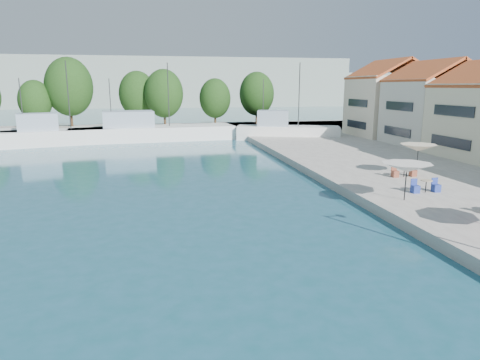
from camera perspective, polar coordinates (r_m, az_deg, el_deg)
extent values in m
cube|color=gray|center=(67.28, -13.28, 6.47)|extent=(90.00, 16.00, 0.60)
cube|color=gray|center=(161.76, -20.36, 12.06)|extent=(180.00, 40.00, 16.00)
cube|color=gray|center=(185.61, 3.07, 12.13)|extent=(140.00, 40.00, 12.00)
cube|color=beige|center=(51.40, 24.25, 8.23)|extent=(8.00, 8.50, 7.00)
pyramid|color=#C95A2C|center=(51.38, 24.79, 14.12)|extent=(8.40, 8.80, 1.80)
cube|color=#F2E0C1|center=(58.95, 19.21, 9.27)|extent=(8.60, 8.50, 7.50)
pyramid|color=#C95A2C|center=(58.98, 19.60, 14.65)|extent=(9.00, 8.80, 1.80)
cube|color=silver|center=(55.70, -23.00, 5.06)|extent=(14.91, 7.45, 2.20)
cube|color=#91A2B3|center=(55.41, -25.42, 7.00)|extent=(4.94, 3.93, 2.00)
cylinder|color=#2D2D2D|center=(55.47, -21.94, 10.42)|extent=(0.12, 0.12, 8.00)
cylinder|color=#2D2D2D|center=(55.29, -27.12, 8.91)|extent=(0.10, 0.10, 6.00)
cube|color=white|center=(56.89, -11.42, 5.93)|extent=(21.01, 7.21, 2.20)
cube|color=#91A2B3|center=(56.51, -14.66, 7.87)|extent=(6.53, 4.67, 2.00)
cylinder|color=#2D2D2D|center=(56.78, -9.53, 11.15)|extent=(0.12, 0.12, 8.00)
cylinder|color=#2D2D2D|center=(56.37, -16.90, 9.77)|extent=(0.10, 0.10, 6.00)
cube|color=white|center=(56.46, 6.40, 6.05)|extent=(13.53, 7.40, 2.20)
cube|color=#91A2B3|center=(56.34, 4.43, 8.22)|extent=(4.57, 3.74, 2.00)
cylinder|color=#2D2D2D|center=(56.13, 7.89, 11.19)|extent=(0.12, 0.12, 8.00)
cylinder|color=#2D2D2D|center=(56.31, 3.11, 10.28)|extent=(0.10, 0.10, 6.00)
cylinder|color=#3F2B19|center=(72.75, -25.47, 7.54)|extent=(0.36, 0.36, 3.21)
ellipsoid|color=#183310|center=(72.63, -25.66, 9.55)|extent=(4.88, 4.88, 6.10)
cylinder|color=#3F2B19|center=(72.98, -21.59, 8.49)|extent=(0.36, 0.36, 4.75)
ellipsoid|color=#183310|center=(72.87, -21.83, 11.47)|extent=(7.23, 7.23, 9.03)
cylinder|color=#3F2B19|center=(72.02, -13.39, 8.62)|extent=(0.36, 0.36, 3.86)
ellipsoid|color=#183310|center=(71.89, -13.51, 11.08)|extent=(5.87, 5.87, 7.34)
cylinder|color=#3F2B19|center=(69.37, -10.01, 8.67)|extent=(0.36, 0.36, 3.96)
ellipsoid|color=#183310|center=(69.24, -10.11, 11.29)|extent=(6.01, 6.01, 7.52)
cylinder|color=#3F2B19|center=(70.68, -3.33, 8.66)|extent=(0.36, 0.36, 3.35)
ellipsoid|color=#183310|center=(70.56, -3.36, 10.83)|extent=(5.09, 5.09, 6.36)
cylinder|color=#3F2B19|center=(73.76, 2.22, 9.02)|extent=(0.36, 0.36, 3.85)
ellipsoid|color=#183310|center=(73.64, 2.24, 11.41)|extent=(5.85, 5.85, 7.32)
cylinder|color=black|center=(25.61, 21.22, -0.22)|extent=(0.06, 0.06, 2.12)
cone|color=silver|center=(25.46, 21.36, 1.55)|extent=(2.80, 2.80, 0.50)
cylinder|color=black|center=(33.24, 22.56, 2.51)|extent=(0.06, 0.06, 2.24)
cone|color=beige|center=(33.12, 22.69, 3.99)|extent=(2.57, 2.57, 0.50)
cylinder|color=black|center=(28.13, 23.54, -0.78)|extent=(0.06, 0.06, 0.74)
cylinder|color=tan|center=(28.06, 23.60, -0.05)|extent=(0.70, 0.70, 0.04)
cube|color=navy|center=(28.56, 24.67, -0.99)|extent=(0.42, 0.42, 0.46)
cube|color=navy|center=(27.77, 22.32, -1.14)|extent=(0.42, 0.42, 0.46)
cylinder|color=black|center=(32.39, 21.05, 1.05)|extent=(0.06, 0.06, 0.74)
cylinder|color=tan|center=(32.32, 21.10, 1.69)|extent=(0.70, 0.70, 0.04)
cube|color=brown|center=(32.79, 22.06, 0.85)|extent=(0.42, 0.42, 0.46)
cube|color=brown|center=(32.05, 19.97, 0.76)|extent=(0.42, 0.42, 0.46)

